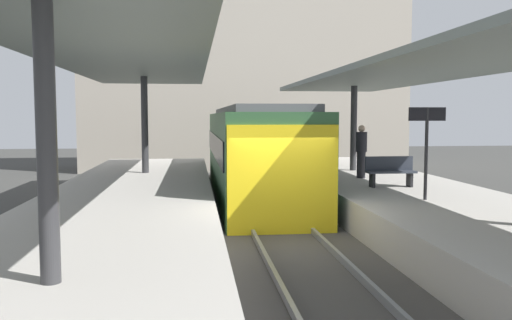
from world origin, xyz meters
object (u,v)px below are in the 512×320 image
(platform_bench, at_px, (390,170))
(platform_sign, at_px, (427,132))
(passenger_mid_platform, at_px, (361,151))
(commuter_train, at_px, (254,153))

(platform_bench, distance_m, platform_sign, 2.66)
(platform_bench, distance_m, passenger_mid_platform, 2.25)
(commuter_train, bearing_deg, passenger_mid_platform, -25.97)
(platform_sign, bearing_deg, passenger_mid_platform, 91.31)
(platform_bench, xyz_separation_m, platform_sign, (-0.04, -2.39, 1.16))
(commuter_train, distance_m, platform_bench, 5.16)
(platform_sign, distance_m, passenger_mid_platform, 4.65)
(platform_sign, bearing_deg, platform_bench, 89.08)
(platform_bench, bearing_deg, passenger_mid_platform, 93.73)
(passenger_mid_platform, bearing_deg, commuter_train, 154.03)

